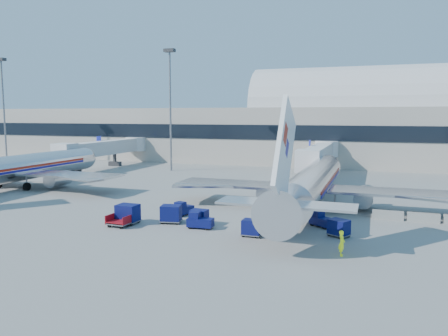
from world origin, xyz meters
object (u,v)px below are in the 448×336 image
at_px(airliner_mid, 17,168).
at_px(barrier_mid, 423,218).
at_px(tug_lead, 199,221).
at_px(mast_west, 170,92).
at_px(ramp_worker, 342,243).
at_px(mast_far_west, 3,95).
at_px(cart_train_a, 199,217).
at_px(cart_open_red, 119,223).
at_px(jetbridge_mid, 108,148).
at_px(airliner_main, 312,183).
at_px(cart_solo_near, 252,227).
at_px(barrier_near, 388,215).
at_px(tug_left, 183,209).
at_px(cart_train_b, 171,214).
at_px(cart_solo_far, 339,228).
at_px(tug_right, 321,220).
at_px(cart_train_c, 128,213).
at_px(jetbridge_near, 320,154).

relative_size(airliner_mid, barrier_mid, 12.42).
bearing_deg(tug_lead, mast_west, 116.01).
bearing_deg(ramp_worker, mast_far_west, 53.64).
xyz_separation_m(cart_train_a, cart_open_red, (-6.88, -3.32, -0.39)).
bearing_deg(ramp_worker, jetbridge_mid, 41.89).
height_order(airliner_main, cart_solo_near, airliner_main).
bearing_deg(airliner_mid, ramp_worker, -18.86).
bearing_deg(tug_lead, barrier_near, 26.03).
relative_size(airliner_main, cart_open_red, 17.63).
xyz_separation_m(jetbridge_mid, tug_lead, (35.69, -38.30, -3.22)).
bearing_deg(tug_left, cart_train_b, -159.23).
height_order(cart_solo_far, cart_open_red, cart_solo_far).
xyz_separation_m(airliner_main, barrier_mid, (11.30, -2.51, -2.48)).
relative_size(airliner_mid, barrier_near, 12.42).
xyz_separation_m(tug_lead, tug_left, (-3.70, 4.36, -0.03)).
relative_size(airliner_mid, cart_train_a, 21.62).
relative_size(tug_right, cart_train_b, 1.10).
height_order(barrier_mid, cart_train_c, cart_train_c).
bearing_deg(airliner_mid, barrier_mid, -2.69).
distance_m(airliner_main, tug_lead, 14.99).
bearing_deg(tug_left, jetbridge_mid, 58.79).
relative_size(cart_train_b, cart_solo_near, 1.34).
bearing_deg(jetbridge_mid, mast_far_west, -178.19).
height_order(airliner_main, tug_left, airliner_main).
xyz_separation_m(tug_right, cart_solo_near, (-5.31, -5.37, 0.12)).
relative_size(jetbridge_mid, tug_right, 11.02).
bearing_deg(tug_right, airliner_main, 139.76).
height_order(tug_right, cart_train_a, tug_right).
xyz_separation_m(airliner_main, ramp_worker, (4.45, -15.86, -1.96)).
relative_size(barrier_near, barrier_mid, 1.00).
relative_size(jetbridge_mid, barrier_near, 9.17).
bearing_deg(barrier_near, cart_solo_near, -137.25).
bearing_deg(jetbridge_mid, tug_right, -36.21).
distance_m(barrier_near, ramp_worker, 13.83).
bearing_deg(airliner_mid, mast_west, 64.79).
xyz_separation_m(barrier_mid, cart_open_red, (-27.42, -11.56, -0.06)).
xyz_separation_m(airliner_main, cart_train_b, (-12.09, -11.07, -1.99)).
distance_m(cart_train_b, cart_train_c, 4.20).
relative_size(cart_solo_far, ramp_worker, 1.10).
relative_size(barrier_mid, cart_solo_near, 1.78).
height_order(cart_train_c, ramp_worker, ramp_worker).
height_order(cart_solo_far, ramp_worker, ramp_worker).
bearing_deg(cart_open_red, airliner_mid, 154.45).
distance_m(jetbridge_near, jetbridge_mid, 42.00).
bearing_deg(jetbridge_near, tug_lead, -99.35).
bearing_deg(jetbridge_mid, cart_solo_near, -43.76).
relative_size(tug_left, cart_train_a, 1.45).
relative_size(cart_solo_near, cart_solo_far, 0.79).
distance_m(airliner_main, mast_west, 41.12).
height_order(barrier_mid, ramp_worker, ramp_worker).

